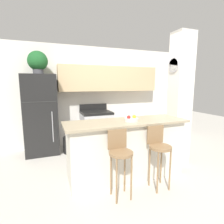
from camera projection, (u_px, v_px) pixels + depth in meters
The scene contains 11 objects.
ground_plane at pixel (126, 175), 3.07m from camera, with size 14.00×14.00×0.00m, color beige.
wall_back at pixel (100, 89), 4.65m from camera, with size 5.60×0.38×2.55m.
pillar_right at pixel (180, 100), 3.41m from camera, with size 0.38×0.32×2.55m.
counter_bar at pixel (126, 149), 2.99m from camera, with size 2.06×0.68×0.98m.
refrigerator at pixel (41, 115), 3.95m from camera, with size 0.71×0.62×1.80m.
stove_range at pixel (96, 129), 4.47m from camera, with size 0.74×0.64×1.07m.
bar_stool_left at pixel (120, 154), 2.42m from camera, with size 0.33×0.33×0.95m.
bar_stool_right at pixel (159, 148), 2.64m from camera, with size 0.33×0.33×0.95m.
potted_plant_on_fridge at pixel (38, 62), 3.77m from camera, with size 0.42×0.42×0.50m.
fruit_bowl at pixel (131, 119), 2.89m from camera, with size 0.23×0.23×0.10m.
trash_bin at pixel (69, 145), 4.08m from camera, with size 0.28×0.28×0.38m.
Camera 1 is at (-1.24, -2.59, 1.58)m, focal length 28.00 mm.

